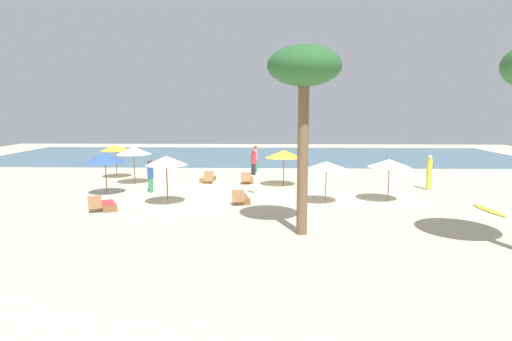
{
  "coord_description": "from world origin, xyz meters",
  "views": [
    {
      "loc": [
        1.03,
        -22.57,
        4.55
      ],
      "look_at": [
        0.42,
        0.48,
        1.1
      ],
      "focal_mm": 29.7,
      "sensor_mm": 36.0,
      "label": 1
    }
  ],
  "objects_px": {
    "umbrella_3": "(389,163)",
    "lounger_3": "(208,179)",
    "dog": "(252,189)",
    "umbrella_5": "(116,148)",
    "umbrella_4": "(326,165)",
    "person_1": "(429,172)",
    "lounger_1": "(242,199)",
    "surfboard": "(489,210)",
    "umbrella_1": "(166,161)",
    "umbrella_2": "(105,158)",
    "umbrella_6": "(284,154)",
    "person_3": "(150,175)",
    "lounger_2": "(107,205)",
    "person_0": "(255,158)",
    "umbrella_0": "(134,150)",
    "palm_2": "(304,73)",
    "lounger_0": "(248,180)",
    "person_2": "(253,162)"
  },
  "relations": [
    {
      "from": "umbrella_3",
      "to": "dog",
      "type": "distance_m",
      "value": 7.25
    },
    {
      "from": "person_1",
      "to": "person_3",
      "type": "height_order",
      "value": "person_1"
    },
    {
      "from": "palm_2",
      "to": "umbrella_0",
      "type": "bearing_deg",
      "value": 132.79
    },
    {
      "from": "lounger_3",
      "to": "dog",
      "type": "xyz_separation_m",
      "value": [
        2.81,
        -3.18,
        -0.0
      ]
    },
    {
      "from": "umbrella_1",
      "to": "umbrella_5",
      "type": "height_order",
      "value": "umbrella_1"
    },
    {
      "from": "person_1",
      "to": "umbrella_5",
      "type": "bearing_deg",
      "value": 169.56
    },
    {
      "from": "lounger_1",
      "to": "palm_2",
      "type": "relative_size",
      "value": 0.26
    },
    {
      "from": "umbrella_1",
      "to": "umbrella_6",
      "type": "relative_size",
      "value": 1.08
    },
    {
      "from": "umbrella_3",
      "to": "lounger_3",
      "type": "bearing_deg",
      "value": 151.12
    },
    {
      "from": "umbrella_2",
      "to": "umbrella_6",
      "type": "bearing_deg",
      "value": 16.01
    },
    {
      "from": "lounger_1",
      "to": "person_1",
      "type": "xyz_separation_m",
      "value": [
        10.21,
        3.41,
        0.84
      ]
    },
    {
      "from": "umbrella_3",
      "to": "lounger_2",
      "type": "height_order",
      "value": "umbrella_3"
    },
    {
      "from": "umbrella_0",
      "to": "lounger_0",
      "type": "xyz_separation_m",
      "value": [
        6.74,
        0.67,
        -1.84
      ]
    },
    {
      "from": "umbrella_3",
      "to": "surfboard",
      "type": "bearing_deg",
      "value": -24.53
    },
    {
      "from": "lounger_0",
      "to": "umbrella_6",
      "type": "bearing_deg",
      "value": -29.37
    },
    {
      "from": "umbrella_2",
      "to": "dog",
      "type": "relative_size",
      "value": 3.14
    },
    {
      "from": "umbrella_4",
      "to": "person_1",
      "type": "xyz_separation_m",
      "value": [
        6.19,
        3.55,
        -0.83
      ]
    },
    {
      "from": "umbrella_4",
      "to": "person_0",
      "type": "distance_m",
      "value": 10.53
    },
    {
      "from": "umbrella_2",
      "to": "dog",
      "type": "bearing_deg",
      "value": 6.62
    },
    {
      "from": "umbrella_3",
      "to": "surfboard",
      "type": "xyz_separation_m",
      "value": [
        3.96,
        -1.81,
        -1.85
      ]
    },
    {
      "from": "lounger_1",
      "to": "dog",
      "type": "distance_m",
      "value": 2.51
    },
    {
      "from": "umbrella_2",
      "to": "person_0",
      "type": "height_order",
      "value": "umbrella_2"
    },
    {
      "from": "umbrella_3",
      "to": "umbrella_5",
      "type": "xyz_separation_m",
      "value": [
        -15.64,
        6.47,
        0.09
      ]
    },
    {
      "from": "umbrella_2",
      "to": "umbrella_3",
      "type": "distance_m",
      "value": 14.36
    },
    {
      "from": "umbrella_5",
      "to": "lounger_2",
      "type": "xyz_separation_m",
      "value": [
        2.52,
        -8.42,
        -1.79
      ]
    },
    {
      "from": "palm_2",
      "to": "lounger_1",
      "type": "bearing_deg",
      "value": 115.96
    },
    {
      "from": "umbrella_5",
      "to": "palm_2",
      "type": "bearing_deg",
      "value": -47.39
    },
    {
      "from": "umbrella_4",
      "to": "lounger_2",
      "type": "bearing_deg",
      "value": -171.95
    },
    {
      "from": "umbrella_2",
      "to": "umbrella_4",
      "type": "height_order",
      "value": "umbrella_2"
    },
    {
      "from": "umbrella_2",
      "to": "umbrella_5",
      "type": "bearing_deg",
      "value": 104.2
    },
    {
      "from": "person_2",
      "to": "dog",
      "type": "height_order",
      "value": "person_2"
    },
    {
      "from": "palm_2",
      "to": "dog",
      "type": "distance_m",
      "value": 9.61
    },
    {
      "from": "umbrella_1",
      "to": "palm_2",
      "type": "xyz_separation_m",
      "value": [
        5.93,
        -4.46,
        3.59
      ]
    },
    {
      "from": "lounger_2",
      "to": "person_1",
      "type": "distance_m",
      "value": 16.97
    },
    {
      "from": "person_1",
      "to": "dog",
      "type": "xyz_separation_m",
      "value": [
        -9.82,
        -0.93,
        -0.84
      ]
    },
    {
      "from": "umbrella_5",
      "to": "umbrella_4",
      "type": "bearing_deg",
      "value": -29.17
    },
    {
      "from": "umbrella_0",
      "to": "person_1",
      "type": "height_order",
      "value": "umbrella_0"
    },
    {
      "from": "umbrella_0",
      "to": "surfboard",
      "type": "relative_size",
      "value": 0.96
    },
    {
      "from": "umbrella_4",
      "to": "dog",
      "type": "bearing_deg",
      "value": 144.16
    },
    {
      "from": "lounger_2",
      "to": "lounger_3",
      "type": "xyz_separation_m",
      "value": [
        3.57,
        7.21,
        0.0
      ]
    },
    {
      "from": "umbrella_2",
      "to": "umbrella_4",
      "type": "relative_size",
      "value": 1.09
    },
    {
      "from": "person_1",
      "to": "surfboard",
      "type": "height_order",
      "value": "person_1"
    },
    {
      "from": "umbrella_5",
      "to": "lounger_1",
      "type": "height_order",
      "value": "umbrella_5"
    },
    {
      "from": "person_2",
      "to": "dog",
      "type": "relative_size",
      "value": 2.44
    },
    {
      "from": "lounger_0",
      "to": "umbrella_1",
      "type": "bearing_deg",
      "value": -119.51
    },
    {
      "from": "lounger_3",
      "to": "lounger_0",
      "type": "bearing_deg",
      "value": -3.42
    },
    {
      "from": "lounger_1",
      "to": "palm_2",
      "type": "bearing_deg",
      "value": -64.04
    },
    {
      "from": "umbrella_0",
      "to": "lounger_3",
      "type": "bearing_deg",
      "value": 10.81
    },
    {
      "from": "lounger_0",
      "to": "person_1",
      "type": "height_order",
      "value": "person_1"
    },
    {
      "from": "umbrella_3",
      "to": "lounger_0",
      "type": "bearing_deg",
      "value": 144.19
    }
  ]
}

